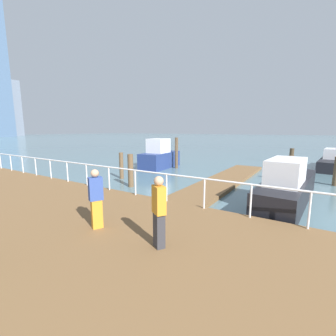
{
  "coord_description": "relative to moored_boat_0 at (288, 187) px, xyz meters",
  "views": [
    {
      "loc": [
        -10.27,
        7.28,
        3.1
      ],
      "look_at": [
        -1.51,
        12.88,
        1.37
      ],
      "focal_mm": 24.53,
      "sensor_mm": 36.0,
      "label": 1
    }
  ],
  "objects": [
    {
      "name": "pedestrian_2",
      "position": [
        -6.54,
        2.06,
        0.55
      ],
      "size": [
        0.38,
        0.42,
        1.69
      ],
      "color": "#333338",
      "rests_on": "boardwalk"
    },
    {
      "name": "dock_piling_4",
      "position": [
        4.69,
        0.3,
        0.08
      ],
      "size": [
        0.28,
        0.28,
        1.61
      ],
      "primitive_type": "cylinder",
      "color": "brown",
      "rests_on": "ground_plane"
    },
    {
      "name": "ground_plane",
      "position": [
        -0.36,
        11.92,
        -0.73
      ],
      "size": [
        300.0,
        300.0,
        0.0
      ],
      "primitive_type": "plane",
      "color": "slate"
    },
    {
      "name": "skyline_tower_5",
      "position": [
        46.76,
        134.51,
        13.21
      ],
      "size": [
        11.16,
        10.72,
        27.87
      ],
      "primitive_type": "cube",
      "rotation": [
        0.0,
        0.0,
        -0.05
      ],
      "color": "slate",
      "rests_on": "ground_plane"
    },
    {
      "name": "pedestrian_0",
      "position": [
        -6.59,
        4.12,
        0.53
      ],
      "size": [
        0.42,
        0.36,
        1.65
      ],
      "color": "orange",
      "rests_on": "boardwalk"
    },
    {
      "name": "dock_piling_0",
      "position": [
        -1.36,
        7.55,
        0.18
      ],
      "size": [
        0.3,
        0.3,
        1.8
      ],
      "primitive_type": "cylinder",
      "color": "brown",
      "rests_on": "ground_plane"
    },
    {
      "name": "boardwalk_railing",
      "position": [
        -3.51,
        2.27,
        0.51
      ],
      "size": [
        0.06,
        31.07,
        1.08
      ],
      "color": "white",
      "rests_on": "boardwalk"
    },
    {
      "name": "dock_piling_2",
      "position": [
        5.35,
        8.61,
        0.52
      ],
      "size": [
        0.25,
        0.25,
        2.49
      ],
      "primitive_type": "cylinder",
      "color": "brown",
      "rests_on": "ground_plane"
    },
    {
      "name": "floating_dock",
      "position": [
        2.36,
        3.6,
        -0.64
      ],
      "size": [
        12.44,
        2.0,
        0.18
      ],
      "primitive_type": "cube",
      "color": "brown",
      "rests_on": "ground_plane"
    },
    {
      "name": "moored_boat_0",
      "position": [
        0.0,
        0.0,
        0.0
      ],
      "size": [
        6.69,
        1.9,
        1.99
      ],
      "color": "black",
      "rests_on": "ground_plane"
    },
    {
      "name": "moored_boat_1",
      "position": [
        11.69,
        -2.28,
        -0.11
      ],
      "size": [
        6.04,
        2.58,
        6.54
      ],
      "color": "black",
      "rests_on": "ground_plane"
    },
    {
      "name": "dock_piling_3",
      "position": [
        -0.04,
        9.51,
        0.11
      ],
      "size": [
        0.26,
        0.26,
        1.68
      ],
      "primitive_type": "cylinder",
      "color": "brown",
      "rests_on": "ground_plane"
    },
    {
      "name": "moored_boat_2",
      "position": [
        4.78,
        9.87,
        0.18
      ],
      "size": [
        4.25,
        2.03,
        2.4
      ],
      "color": "navy",
      "rests_on": "ground_plane"
    },
    {
      "name": "boardwalk",
      "position": [
        -8.86,
        2.92,
        -0.53
      ],
      "size": [
        11.0,
        38.0,
        0.4
      ],
      "primitive_type": "cube",
      "color": "brown",
      "rests_on": "ground_plane"
    },
    {
      "name": "dock_piling_1",
      "position": [
        11.92,
        0.83,
        0.03
      ],
      "size": [
        0.35,
        0.35,
        1.51
      ],
      "primitive_type": "cylinder",
      "color": "#473826",
      "rests_on": "ground_plane"
    }
  ]
}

